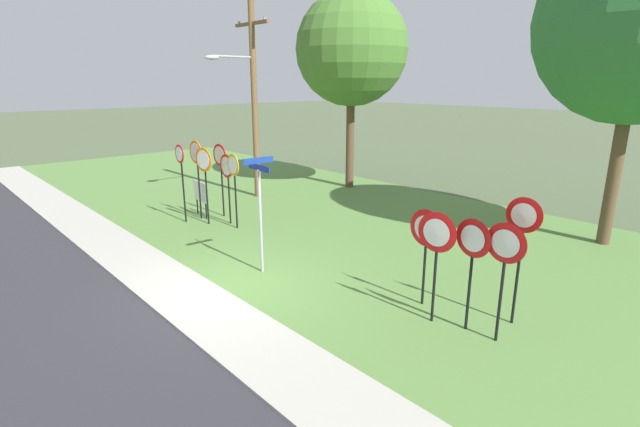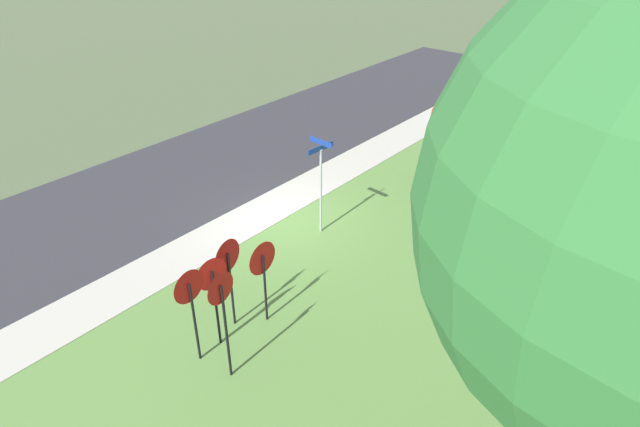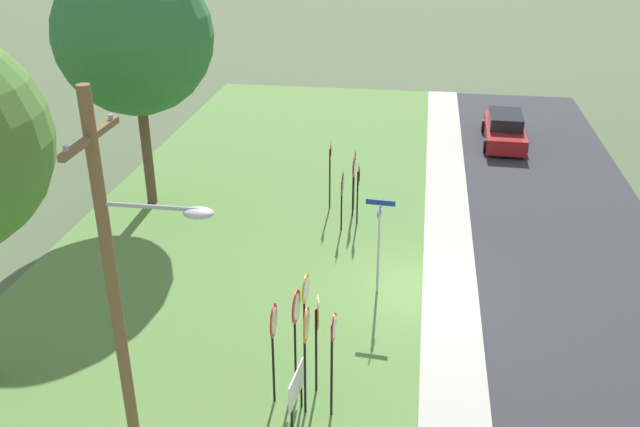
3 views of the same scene
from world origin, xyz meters
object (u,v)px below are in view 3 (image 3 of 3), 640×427
utility_pole (118,270)px  stop_sign_far_center (274,333)px  stop_sign_far_right (306,338)px  stop_sign_center_tall (317,323)px  street_name_post (379,238)px  oak_tree_right (134,36)px  yield_sign_center (354,173)px  stop_sign_far_left (296,316)px  yield_sign_far_right (355,165)px  yield_sign_far_left (359,179)px  notice_board (296,388)px  yield_sign_near_right (343,188)px  yield_sign_near_left (331,159)px  stop_sign_near_right (305,300)px  parked_sedan_distant (505,129)px  stop_sign_near_left (333,345)px

utility_pole → stop_sign_far_center: bearing=-56.3°
stop_sign_far_right → stop_sign_center_tall: bearing=-11.2°
street_name_post → oak_tree_right: 11.02m
yield_sign_center → oak_tree_right: oak_tree_right is taller
stop_sign_far_left → oak_tree_right: oak_tree_right is taller
stop_sign_far_right → stop_sign_center_tall: stop_sign_far_right is taller
street_name_post → oak_tree_right: size_ratio=0.33×
yield_sign_far_right → yield_sign_center: size_ratio=1.02×
yield_sign_far_left → stop_sign_center_tall: bearing=172.1°
utility_pole → street_name_post: bearing=-33.3°
stop_sign_center_tall → street_name_post: street_name_post is taller
street_name_post → notice_board: 5.80m
utility_pole → yield_sign_near_right: bearing=-15.7°
stop_sign_far_left → stop_sign_far_right: stop_sign_far_right is taller
yield_sign_near_left → yield_sign_near_right: bearing=-164.5°
stop_sign_center_tall → street_name_post: bearing=-21.7°
stop_sign_far_center → yield_sign_near_right: stop_sign_far_center is taller
stop_sign_far_right → yield_sign_far_right: stop_sign_far_right is taller
utility_pole → stop_sign_center_tall: bearing=-57.5°
utility_pole → yield_sign_near_left: bearing=-10.8°
stop_sign_center_tall → yield_sign_near_right: (8.39, 0.44, -0.33)m
stop_sign_far_left → yield_sign_near_left: bearing=5.5°
stop_sign_far_left → oak_tree_right: bearing=40.3°
stop_sign_far_right → yield_sign_center: stop_sign_far_right is taller
stop_sign_near_right → yield_sign_far_right: stop_sign_near_right is taller
stop_sign_far_center → yield_sign_far_left: size_ratio=1.13×
yield_sign_near_left → street_name_post: bearing=-164.0°
stop_sign_far_center → oak_tree_right: size_ratio=0.29×
yield_sign_near_left → yield_sign_near_right: size_ratio=1.22×
yield_sign_near_right → parked_sedan_distant: (10.18, -6.26, -0.96)m
street_name_post → yield_sign_far_left: bearing=17.5°
stop_sign_near_right → stop_sign_center_tall: 1.16m
yield_sign_far_right → yield_sign_center: (-0.61, -0.04, -0.04)m
notice_board → stop_sign_near_left: bearing=-68.0°
stop_sign_center_tall → street_name_post: (4.60, -1.04, -0.16)m
parked_sedan_distant → stop_sign_far_center: bearing=162.4°
yield_sign_center → stop_sign_near_right: bearing=-177.2°
stop_sign_far_center → stop_sign_far_right: size_ratio=0.94×
yield_sign_near_right → stop_sign_center_tall: bearing=-177.5°
stop_sign_center_tall → yield_sign_center: (9.60, 0.18, -0.23)m
stop_sign_near_right → yield_sign_far_right: 9.15m
stop_sign_near_left → yield_sign_near_left: 10.94m
stop_sign_far_center → yield_sign_near_right: bearing=-4.9°
stop_sign_near_left → yield_sign_far_left: stop_sign_near_left is taller
stop_sign_center_tall → street_name_post: size_ratio=0.89×
yield_sign_far_left → oak_tree_right: oak_tree_right is taller
stop_sign_far_right → yield_sign_far_left: 9.72m
stop_sign_center_tall → yield_sign_far_left: size_ratio=1.13×
yield_sign_near_left → stop_sign_near_left: bearing=-177.0°
stop_sign_far_left → yield_sign_far_left: (8.51, -0.61, -0.04)m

